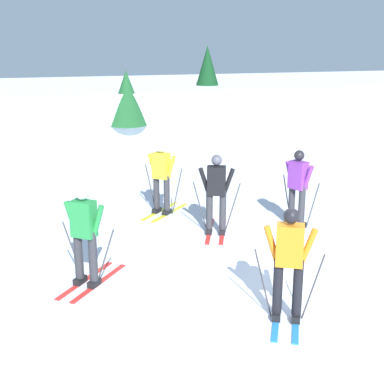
{
  "coord_description": "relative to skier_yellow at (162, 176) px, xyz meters",
  "views": [
    {
      "loc": [
        -4.23,
        -7.39,
        3.88
      ],
      "look_at": [
        -0.61,
        2.67,
        0.9
      ],
      "focal_mm": 49.76,
      "sensor_mm": 36.0,
      "label": 1
    }
  ],
  "objects": [
    {
      "name": "skier_purple",
      "position": [
        2.51,
        -1.88,
        -0.0
      ],
      "size": [
        1.63,
        0.95,
        1.71
      ],
      "color": "silver",
      "rests_on": "ground"
    },
    {
      "name": "ground_plane",
      "position": [
        0.84,
        -4.14,
        -0.92
      ],
      "size": [
        120.0,
        120.0,
        0.0
      ],
      "primitive_type": "plane",
      "color": "silver"
    },
    {
      "name": "skier_yellow",
      "position": [
        0.0,
        0.0,
        0.0
      ],
      "size": [
        1.43,
        1.36,
        1.71
      ],
      "color": "gold",
      "rests_on": "ground"
    },
    {
      "name": "skier_orange",
      "position": [
        0.26,
        -5.44,
        -0.0
      ],
      "size": [
        1.14,
        1.56,
        1.71
      ],
      "color": "#237AC6",
      "rests_on": "ground"
    },
    {
      "name": "conifer_far_right",
      "position": [
        1.49,
        9.87,
        0.85
      ],
      "size": [
        1.61,
        1.61,
        2.88
      ],
      "color": "#513823",
      "rests_on": "ground"
    },
    {
      "name": "skier_black",
      "position": [
        0.67,
        -1.72,
        -0.0
      ],
      "size": [
        1.02,
        1.6,
        1.71
      ],
      "color": "red",
      "rests_on": "ground"
    },
    {
      "name": "conifer_far_left",
      "position": [
        6.18,
        12.89,
        1.26
      ],
      "size": [
        1.9,
        1.9,
        3.82
      ],
      "color": "#513823",
      "rests_on": "ground"
    },
    {
      "name": "skier_green",
      "position": [
        -2.28,
        -3.29,
        -0.0
      ],
      "size": [
        1.36,
        1.43,
        1.71
      ],
      "color": "red",
      "rests_on": "ground"
    },
    {
      "name": "far_snow_ridge",
      "position": [
        0.84,
        14.43,
        0.06
      ],
      "size": [
        80.0,
        9.69,
        1.95
      ],
      "primitive_type": "cube",
      "color": "silver",
      "rests_on": "ground"
    }
  ]
}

